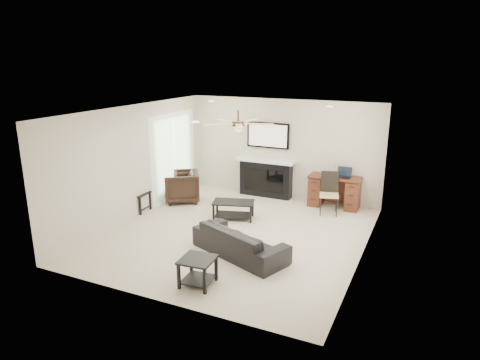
{
  "coord_description": "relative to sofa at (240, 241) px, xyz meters",
  "views": [
    {
      "loc": [
        3.47,
        -7.32,
        3.45
      ],
      "look_at": [
        -0.1,
        0.4,
        1.03
      ],
      "focal_mm": 32.0,
      "sensor_mm": 36.0,
      "label": 1
    }
  ],
  "objects": [
    {
      "name": "desk_chair",
      "position": [
        0.95,
        2.79,
        0.21
      ],
      "size": [
        0.52,
        0.53,
        0.97
      ],
      "primitive_type": "cube",
      "rotation": [
        0.0,
        0.0,
        0.25
      ],
      "color": "black",
      "rests_on": "ground"
    },
    {
      "name": "room_shell",
      "position": [
        -0.29,
        0.92,
        1.41
      ],
      "size": [
        5.5,
        5.54,
        2.52
      ],
      "color": "beige",
      "rests_on": "ground"
    },
    {
      "name": "end_table_near",
      "position": [
        -0.15,
        -1.25,
        -0.05
      ],
      "size": [
        0.56,
        0.56,
        0.45
      ],
      "primitive_type": "cube",
      "rotation": [
        0.0,
        0.0,
        0.08
      ],
      "color": "black",
      "rests_on": "ground"
    },
    {
      "name": "end_table_left",
      "position": [
        -3.15,
        1.1,
        -0.05
      ],
      "size": [
        0.53,
        0.53,
        0.45
      ],
      "primitive_type": "cube",
      "rotation": [
        0.0,
        0.0,
        0.07
      ],
      "color": "black",
      "rests_on": "ground"
    },
    {
      "name": "coffee_table",
      "position": [
        -0.9,
        1.6,
        -0.07
      ],
      "size": [
        1.01,
        0.74,
        0.4
      ],
      "primitive_type": "cube",
      "rotation": [
        0.0,
        0.0,
        0.3
      ],
      "color": "black",
      "rests_on": "ground"
    },
    {
      "name": "sofa",
      "position": [
        0.0,
        0.0,
        0.0
      ],
      "size": [
        2.01,
        1.36,
        0.55
      ],
      "primitive_type": "imported",
      "rotation": [
        0.0,
        0.0,
        2.77
      ],
      "color": "black",
      "rests_on": "ground"
    },
    {
      "name": "laptop",
      "position": [
        1.15,
        3.32,
        0.6
      ],
      "size": [
        0.33,
        0.24,
        0.23
      ],
      "primitive_type": "cube",
      "color": "black",
      "rests_on": "desk"
    },
    {
      "name": "fireplace_unit",
      "position": [
        -0.86,
        3.42,
        0.68
      ],
      "size": [
        1.52,
        0.34,
        1.91
      ],
      "primitive_type": "cube",
      "color": "black",
      "rests_on": "ground"
    },
    {
      "name": "armchair",
      "position": [
        -2.6,
        2.15,
        0.11
      ],
      "size": [
        1.15,
        1.14,
        0.76
      ],
      "primitive_type": "imported",
      "rotation": [
        0.0,
        0.0,
        -0.98
      ],
      "color": "black",
      "rests_on": "ground"
    },
    {
      "name": "desk",
      "position": [
        0.95,
        3.34,
        0.11
      ],
      "size": [
        1.22,
        0.56,
        0.76
      ],
      "primitive_type": "cube",
      "color": "#37200D",
      "rests_on": "ground"
    }
  ]
}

